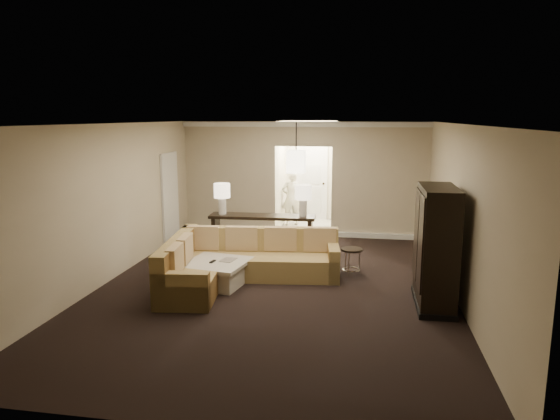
% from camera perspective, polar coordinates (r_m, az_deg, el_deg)
% --- Properties ---
extents(ground, '(8.00, 8.00, 0.00)m').
position_cam_1_polar(ground, '(8.71, -0.66, -8.93)').
color(ground, black).
rests_on(ground, ground).
extents(wall_back, '(6.00, 0.04, 2.80)m').
position_cam_1_polar(wall_back, '(12.26, 2.66, 3.53)').
color(wall_back, '#C5B595').
rests_on(wall_back, ground).
extents(wall_front, '(6.00, 0.04, 2.80)m').
position_cam_1_polar(wall_front, '(4.59, -9.70, -8.88)').
color(wall_front, '#C5B595').
rests_on(wall_front, ground).
extents(wall_left, '(0.04, 8.00, 2.80)m').
position_cam_1_polar(wall_left, '(9.35, -19.08, 0.71)').
color(wall_left, '#C5B595').
rests_on(wall_left, ground).
extents(wall_right, '(0.04, 8.00, 2.80)m').
position_cam_1_polar(wall_right, '(8.36, 20.00, -0.48)').
color(wall_right, '#C5B595').
rests_on(wall_right, ground).
extents(ceiling, '(6.00, 8.00, 0.02)m').
position_cam_1_polar(ceiling, '(8.21, -0.70, 9.81)').
color(ceiling, white).
rests_on(ceiling, wall_back).
extents(crown_molding, '(6.00, 0.10, 0.12)m').
position_cam_1_polar(crown_molding, '(12.12, 2.68, 9.75)').
color(crown_molding, silver).
rests_on(crown_molding, wall_back).
extents(baseboard, '(6.00, 0.10, 0.12)m').
position_cam_1_polar(baseboard, '(12.45, 2.58, -2.63)').
color(baseboard, silver).
rests_on(baseboard, ground).
extents(side_door, '(0.05, 0.90, 2.10)m').
position_cam_1_polar(side_door, '(11.89, -12.44, 1.36)').
color(side_door, white).
rests_on(side_door, ground).
extents(foyer, '(1.44, 2.02, 2.80)m').
position_cam_1_polar(foyer, '(13.59, 3.34, 3.80)').
color(foyer, beige).
rests_on(foyer, ground).
extents(sectional_sofa, '(3.03, 2.57, 0.88)m').
position_cam_1_polar(sectional_sofa, '(8.97, -4.89, -6.02)').
color(sectional_sofa, brown).
rests_on(sectional_sofa, ground).
extents(coffee_table, '(1.19, 1.19, 0.43)m').
position_cam_1_polar(coffee_table, '(8.93, -7.24, -7.09)').
color(coffee_table, silver).
rests_on(coffee_table, ground).
extents(console_table, '(2.25, 0.60, 0.86)m').
position_cam_1_polar(console_table, '(10.63, -2.02, -2.43)').
color(console_table, black).
rests_on(console_table, ground).
extents(armoire, '(0.56, 1.31, 1.88)m').
position_cam_1_polar(armoire, '(8.08, 17.34, -4.34)').
color(armoire, black).
rests_on(armoire, ground).
extents(drink_table, '(0.40, 0.40, 0.50)m').
position_cam_1_polar(drink_table, '(9.45, 8.19, -5.21)').
color(drink_table, black).
rests_on(drink_table, ground).
extents(table_lamp_left, '(0.35, 0.35, 0.66)m').
position_cam_1_polar(table_lamp_left, '(10.65, -6.64, 1.86)').
color(table_lamp_left, silver).
rests_on(table_lamp_left, console_table).
extents(table_lamp_right, '(0.35, 0.35, 0.66)m').
position_cam_1_polar(table_lamp_right, '(10.38, 2.66, 1.69)').
color(table_lamp_right, silver).
rests_on(table_lamp_right, console_table).
extents(pendant_light, '(0.38, 0.38, 1.09)m').
position_cam_1_polar(pendant_light, '(10.92, 1.85, 5.57)').
color(pendant_light, black).
rests_on(pendant_light, ceiling).
extents(person, '(0.70, 0.59, 1.64)m').
position_cam_1_polar(person, '(13.49, 1.31, 1.71)').
color(person, beige).
rests_on(person, ground).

